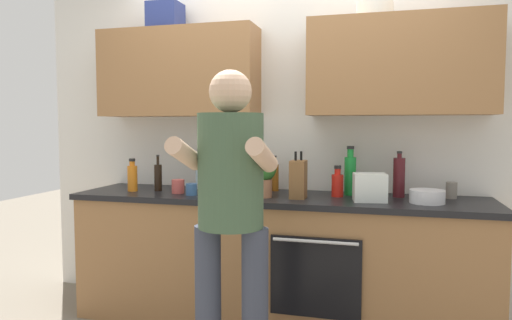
% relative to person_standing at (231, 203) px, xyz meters
% --- Properties ---
extents(back_wall_unit, '(4.00, 0.38, 2.50)m').
position_rel_person_standing_xyz_m(back_wall_unit, '(0.05, 1.11, 0.51)').
color(back_wall_unit, silver).
rests_on(back_wall_unit, ground).
extents(counter, '(2.84, 0.67, 0.90)m').
position_rel_person_standing_xyz_m(counter, '(0.05, 0.84, -0.53)').
color(counter, olive).
rests_on(counter, ground).
extents(person_standing, '(0.49, 0.45, 1.67)m').
position_rel_person_standing_xyz_m(person_standing, '(0.00, 0.00, 0.00)').
color(person_standing, '#383D4C').
rests_on(person_standing, ground).
extents(bottle_hotsauce, '(0.08, 0.08, 0.21)m').
position_rel_person_standing_xyz_m(bottle_hotsauce, '(0.46, 0.90, 0.00)').
color(bottle_hotsauce, red).
rests_on(bottle_hotsauce, counter).
extents(bottle_wine, '(0.08, 0.08, 0.31)m').
position_rel_person_standing_xyz_m(bottle_wine, '(0.86, 0.99, 0.05)').
color(bottle_wine, '#471419').
rests_on(bottle_wine, counter).
extents(bottle_syrup, '(0.05, 0.05, 0.26)m').
position_rel_person_standing_xyz_m(bottle_syrup, '(-0.01, 1.06, 0.02)').
color(bottle_syrup, '#8C4C14').
rests_on(bottle_syrup, counter).
extents(bottle_juice, '(0.07, 0.07, 0.24)m').
position_rel_person_standing_xyz_m(bottle_juice, '(-1.01, 0.77, 0.02)').
color(bottle_juice, orange).
rests_on(bottle_juice, counter).
extents(bottle_vinegar, '(0.07, 0.07, 0.25)m').
position_rel_person_standing_xyz_m(bottle_vinegar, '(-0.14, 0.92, 0.02)').
color(bottle_vinegar, brown).
rests_on(bottle_vinegar, counter).
extents(bottle_soda, '(0.08, 0.08, 0.34)m').
position_rel_person_standing_xyz_m(bottle_soda, '(0.54, 1.00, 0.06)').
color(bottle_soda, '#198C33').
rests_on(bottle_soda, counter).
extents(bottle_soy, '(0.06, 0.06, 0.27)m').
position_rel_person_standing_xyz_m(bottle_soy, '(-0.84, 0.83, 0.02)').
color(bottle_soy, black).
rests_on(bottle_soy, counter).
extents(bottle_water, '(0.05, 0.05, 0.30)m').
position_rel_person_standing_xyz_m(bottle_water, '(-0.59, 1.02, 0.05)').
color(bottle_water, silver).
rests_on(bottle_water, counter).
extents(cup_ceramic, '(0.09, 0.09, 0.10)m').
position_rel_person_standing_xyz_m(cup_ceramic, '(-0.65, 0.76, -0.04)').
color(cup_ceramic, '#BF4C47').
rests_on(cup_ceramic, counter).
extents(cup_stoneware, '(0.07, 0.07, 0.11)m').
position_rel_person_standing_xyz_m(cup_stoneware, '(1.20, 1.02, -0.03)').
color(cup_stoneware, slate).
rests_on(cup_stoneware, counter).
extents(cup_tea, '(0.08, 0.08, 0.08)m').
position_rel_person_standing_xyz_m(cup_tea, '(-0.52, 0.70, -0.04)').
color(cup_tea, '#33598C').
rests_on(cup_tea, counter).
extents(mixing_bowl, '(0.21, 0.21, 0.08)m').
position_rel_person_standing_xyz_m(mixing_bowl, '(1.03, 0.78, -0.04)').
color(mixing_bowl, silver).
rests_on(mixing_bowl, counter).
extents(knife_block, '(0.10, 0.14, 0.31)m').
position_rel_person_standing_xyz_m(knife_block, '(0.22, 0.76, 0.04)').
color(knife_block, brown).
rests_on(knife_block, counter).
extents(potted_herb, '(0.18, 0.18, 0.28)m').
position_rel_person_standing_xyz_m(potted_herb, '(-0.02, 0.74, 0.08)').
color(potted_herb, '#9E6647').
rests_on(potted_herb, counter).
extents(grocery_bag_rice, '(0.20, 0.17, 0.21)m').
position_rel_person_standing_xyz_m(grocery_bag_rice, '(-0.39, 0.93, 0.02)').
color(grocery_bag_rice, beige).
rests_on(grocery_bag_rice, counter).
extents(grocery_bag_produce, '(0.23, 0.19, 0.18)m').
position_rel_person_standing_xyz_m(grocery_bag_produce, '(0.68, 0.76, 0.00)').
color(grocery_bag_produce, silver).
rests_on(grocery_bag_produce, counter).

